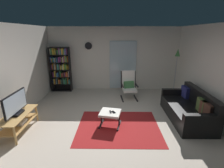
% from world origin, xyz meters
% --- Properties ---
extents(ground_plane, '(7.02, 7.02, 0.00)m').
position_xyz_m(ground_plane, '(0.00, 0.00, 0.00)').
color(ground_plane, beige).
extents(wall_back, '(5.60, 0.06, 2.60)m').
position_xyz_m(wall_back, '(0.00, 2.90, 1.30)').
color(wall_back, silver).
rests_on(wall_back, ground).
extents(wall_left, '(0.06, 6.00, 2.60)m').
position_xyz_m(wall_left, '(-2.70, 0.00, 1.30)').
color(wall_left, silver).
rests_on(wall_left, ground).
extents(wall_right, '(0.06, 6.00, 2.60)m').
position_xyz_m(wall_right, '(2.70, 0.00, 1.30)').
color(wall_right, silver).
rests_on(wall_right, ground).
extents(glass_door_panel, '(1.10, 0.01, 2.00)m').
position_xyz_m(glass_door_panel, '(0.39, 2.83, 1.05)').
color(glass_door_panel, silver).
extents(area_rug, '(2.11, 1.71, 0.01)m').
position_xyz_m(area_rug, '(0.15, -0.18, 0.00)').
color(area_rug, maroon).
rests_on(area_rug, ground).
extents(tv_stand, '(0.50, 1.14, 0.48)m').
position_xyz_m(tv_stand, '(-2.31, -0.40, 0.31)').
color(tv_stand, tan).
rests_on(tv_stand, ground).
extents(television, '(0.20, 0.89, 0.55)m').
position_xyz_m(television, '(-2.31, -0.40, 0.73)').
color(television, black).
rests_on(television, tv_stand).
extents(bookshelf_near_tv, '(0.78, 0.30, 1.82)m').
position_xyz_m(bookshelf_near_tv, '(-2.17, 2.63, 1.00)').
color(bookshelf_near_tv, black).
rests_on(bookshelf_near_tv, ground).
extents(leather_sofa, '(0.90, 1.88, 0.84)m').
position_xyz_m(leather_sofa, '(2.13, 0.27, 0.31)').
color(leather_sofa, black).
rests_on(leather_sofa, ground).
extents(lounge_armchair, '(0.62, 0.70, 1.02)m').
position_xyz_m(lounge_armchair, '(0.57, 1.83, 0.53)').
color(lounge_armchair, black).
rests_on(lounge_armchair, ground).
extents(ottoman, '(0.60, 0.57, 0.39)m').
position_xyz_m(ottoman, '(-0.07, -0.09, 0.33)').
color(ottoman, white).
rests_on(ottoman, ground).
extents(tv_remote, '(0.06, 0.15, 0.02)m').
position_xyz_m(tv_remote, '(-0.06, -0.10, 0.40)').
color(tv_remote, black).
rests_on(tv_remote, ottoman).
extents(cell_phone, '(0.13, 0.16, 0.01)m').
position_xyz_m(cell_phone, '(0.02, -0.12, 0.40)').
color(cell_phone, black).
rests_on(cell_phone, ottoman).
extents(floor_lamp_by_shelf, '(0.22, 0.22, 1.79)m').
position_xyz_m(floor_lamp_by_shelf, '(2.35, 2.12, 1.42)').
color(floor_lamp_by_shelf, '#A5A5AD').
rests_on(floor_lamp_by_shelf, ground).
extents(wall_clock, '(0.29, 0.03, 0.29)m').
position_xyz_m(wall_clock, '(-1.02, 2.82, 1.85)').
color(wall_clock, silver).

